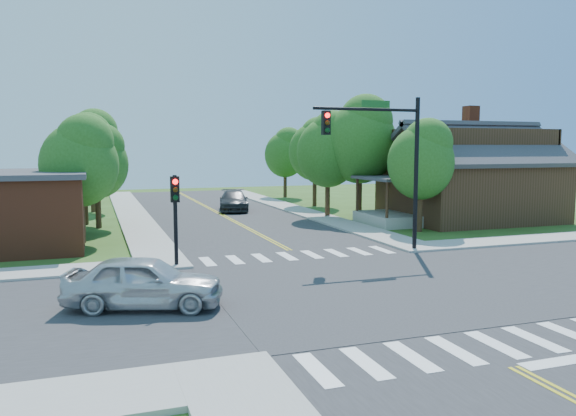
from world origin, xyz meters
name	(u,v)px	position (x,y,z in m)	size (l,w,h in m)	color
ground	(361,289)	(0.00, 0.00, 0.00)	(100.00, 100.00, 0.00)	#314F18
road_ns	(361,288)	(0.00, 0.00, 0.02)	(10.00, 90.00, 0.04)	#2D2D30
road_ew	(361,288)	(0.00, 0.00, 0.03)	(90.00, 10.00, 0.04)	#2D2D30
intersection_patch	(361,289)	(0.00, 0.00, 0.00)	(10.20, 10.20, 0.06)	#2D2D30
sidewalk_ne	(462,216)	(15.82, 15.82, 0.07)	(40.00, 40.00, 0.14)	#9E9B93
crosswalk_north	(299,255)	(0.00, 6.20, 0.05)	(8.85, 2.00, 0.01)	white
crosswalk_south	(476,347)	(0.00, -6.20, 0.05)	(8.85, 2.00, 0.01)	white
centerline	(361,288)	(0.00, 0.00, 0.05)	(0.30, 90.00, 0.01)	gold
signal_mast_ne	(385,149)	(3.91, 5.59, 4.85)	(5.30, 0.42, 7.20)	black
signal_pole_nw	(175,203)	(-5.60, 5.58, 2.66)	(0.34, 0.42, 3.80)	black
house_ne	(469,171)	(15.11, 14.23, 3.33)	(13.05, 8.80, 7.11)	#382413
tree_e_a	(423,158)	(9.28, 10.81, 4.31)	(3.87, 3.68, 6.59)	#382314
tree_e_b	(362,137)	(8.70, 17.47, 5.57)	(5.00, 4.75, 8.50)	#382314
tree_e_c	(316,148)	(8.85, 26.09, 4.85)	(4.36, 4.14, 7.41)	#382314
tree_e_d	(286,151)	(9.21, 34.73, 4.48)	(4.02, 3.82, 6.84)	#382314
tree_w_a	(81,159)	(-9.25, 13.15, 4.32)	(3.88, 3.69, 6.60)	#382314
tree_w_b	(84,151)	(-9.15, 20.30, 4.64)	(4.17, 3.96, 7.08)	#382314
tree_w_c	(92,145)	(-8.68, 27.54, 5.10)	(4.58, 4.35, 7.78)	#382314
tree_w_d	(88,148)	(-8.98, 36.77, 4.81)	(4.32, 4.11, 7.35)	#382314
tree_house	(329,148)	(6.84, 18.70, 4.87)	(4.37, 4.15, 7.43)	#382314
tree_bldg	(98,160)	(-8.38, 18.52, 4.16)	(3.74, 3.55, 6.36)	#382314
car_silver	(144,283)	(-7.36, -0.02, 0.81)	(5.11, 3.29, 1.62)	silver
car_dgrey	(234,201)	(1.48, 24.72, 0.76)	(3.22, 5.60, 1.53)	#2C2E31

